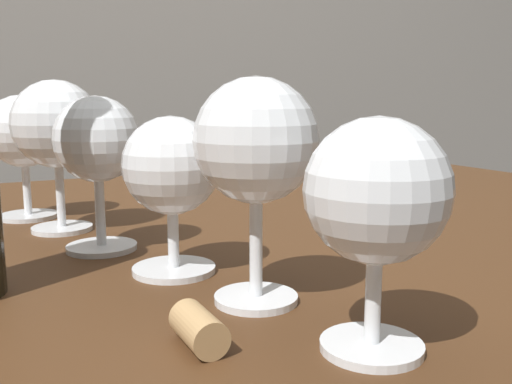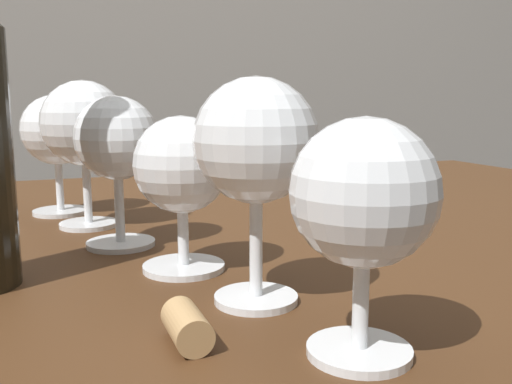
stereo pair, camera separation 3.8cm
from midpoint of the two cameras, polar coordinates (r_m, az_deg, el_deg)
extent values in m
cube|color=#472B16|center=(0.63, -3.04, -4.83)|extent=(1.42, 0.90, 0.03)
cylinder|color=#472B16|center=(1.39, 18.86, -13.31)|extent=(0.06, 0.06, 0.71)
cylinder|color=white|center=(0.33, 13.75, -15.40)|extent=(0.06, 0.06, 0.00)
cylinder|color=white|center=(0.32, 13.99, -10.07)|extent=(0.01, 0.01, 0.06)
sphere|color=white|center=(0.31, 14.40, -0.08)|extent=(0.08, 0.08, 0.08)
ellipsoid|color=gold|center=(0.31, 14.37, -0.86)|extent=(0.07, 0.07, 0.03)
cylinder|color=white|center=(0.40, 2.77, -10.73)|extent=(0.06, 0.06, 0.00)
cylinder|color=white|center=(0.39, 2.82, -4.80)|extent=(0.01, 0.01, 0.08)
sphere|color=white|center=(0.38, 2.91, 5.23)|extent=(0.08, 0.08, 0.08)
ellipsoid|color=#380711|center=(0.38, 2.90, 4.61)|extent=(0.07, 0.07, 0.03)
cylinder|color=white|center=(0.47, -5.01, -7.58)|extent=(0.07, 0.07, 0.00)
cylinder|color=white|center=(0.46, -5.06, -3.89)|extent=(0.01, 0.01, 0.06)
sphere|color=white|center=(0.45, -5.16, 2.78)|extent=(0.08, 0.08, 0.08)
ellipsoid|color=#470A16|center=(0.45, -5.16, 2.34)|extent=(0.07, 0.07, 0.03)
cylinder|color=white|center=(0.55, -11.60, -5.12)|extent=(0.07, 0.07, 0.00)
cylinder|color=white|center=(0.55, -11.73, -1.15)|extent=(0.01, 0.01, 0.07)
sphere|color=white|center=(0.54, -11.96, 5.36)|extent=(0.08, 0.08, 0.08)
ellipsoid|color=maroon|center=(0.54, -11.94, 4.83)|extent=(0.07, 0.07, 0.03)
cylinder|color=white|center=(0.65, -14.94, -3.17)|extent=(0.06, 0.06, 0.00)
cylinder|color=white|center=(0.64, -15.10, 0.51)|extent=(0.01, 0.01, 0.08)
sphere|color=white|center=(0.63, -15.37, 6.73)|extent=(0.09, 0.09, 0.09)
ellipsoid|color=maroon|center=(0.63, -15.35, 6.28)|extent=(0.08, 0.08, 0.03)
cylinder|color=white|center=(0.73, -17.71, -1.90)|extent=(0.07, 0.07, 0.00)
cylinder|color=white|center=(0.72, -17.86, 1.04)|extent=(0.01, 0.01, 0.07)
sphere|color=white|center=(0.72, -18.11, 5.99)|extent=(0.08, 0.08, 0.08)
ellipsoid|color=#EACC66|center=(0.72, -18.12, 6.12)|extent=(0.07, 0.07, 0.04)
cylinder|color=tan|center=(0.33, -3.68, -13.42)|extent=(0.02, 0.04, 0.02)
camera|label=1|loc=(0.02, -87.14, 0.48)|focal=39.59mm
camera|label=2|loc=(0.02, 92.86, -0.48)|focal=39.59mm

